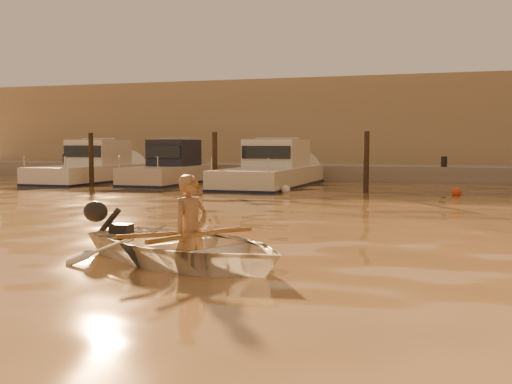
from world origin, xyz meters
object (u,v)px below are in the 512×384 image
(moored_boat_2, at_px, (271,169))
(waterfront_building, at_px, (410,128))
(dinghy, at_px, (186,247))
(moored_boat_0, at_px, (91,167))
(person, at_px, (191,231))
(moored_boat_1, at_px, (169,168))

(moored_boat_2, bearing_deg, waterfront_building, 69.56)
(dinghy, distance_m, moored_boat_0, 18.97)
(dinghy, distance_m, person, 0.25)
(moored_boat_1, bearing_deg, person, -62.84)
(moored_boat_2, distance_m, waterfront_building, 11.87)
(dinghy, relative_size, person, 2.22)
(moored_boat_1, bearing_deg, moored_boat_2, 0.00)
(moored_boat_2, bearing_deg, moored_boat_0, 180.00)
(person, bearing_deg, dinghy, 90.00)
(moored_boat_2, bearing_deg, person, -76.89)
(dinghy, distance_m, moored_boat_1, 17.08)
(dinghy, relative_size, waterfront_building, 0.07)
(dinghy, bearing_deg, moored_boat_1, 51.08)
(person, xyz_separation_m, moored_boat_0, (-11.41, 15.26, 0.17))
(waterfront_building, bearing_deg, moored_boat_0, -137.38)
(moored_boat_0, height_order, moored_boat_1, same)
(moored_boat_0, bearing_deg, dinghy, -53.37)
(waterfront_building, bearing_deg, moored_boat_2, -110.44)
(dinghy, bearing_deg, person, -90.00)
(dinghy, height_order, waterfront_building, waterfront_building)
(moored_boat_1, xyz_separation_m, waterfront_building, (8.38, 11.00, 1.77))
(dinghy, xyz_separation_m, waterfront_building, (0.64, 26.22, 2.17))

